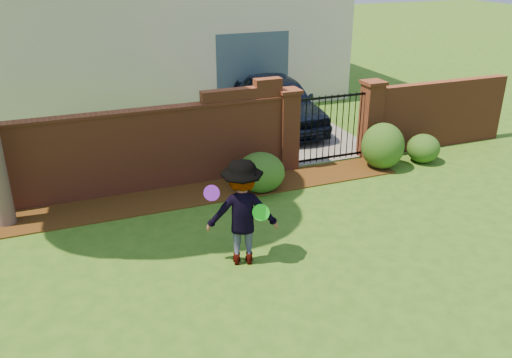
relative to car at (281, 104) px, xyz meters
name	(u,v)px	position (x,y,z in m)	size (l,w,h in m)	color
ground	(253,281)	(-3.50, -6.79, -0.74)	(80.00, 80.00, 0.01)	#315A16
mulch_bed	(150,202)	(-4.45, -3.46, -0.72)	(11.10, 1.08, 0.03)	#371F0A
brick_wall	(86,156)	(-5.51, -2.79, 0.19)	(8.70, 0.31, 2.16)	brown
brick_wall_return	(437,114)	(3.10, -2.79, 0.11)	(4.00, 0.25, 1.70)	brown
pillar_left	(288,129)	(-1.10, -2.79, 0.22)	(0.50, 0.50, 1.88)	brown
pillar_right	(371,119)	(1.10, -2.79, 0.22)	(0.50, 0.50, 1.88)	brown
iron_gate	(330,128)	(0.00, -2.79, 0.12)	(1.78, 0.03, 1.60)	black
driveway	(265,117)	(0.00, 1.21, -0.73)	(3.20, 8.00, 0.01)	slate
house	(150,1)	(-2.49, 5.20, 2.42)	(12.40, 6.40, 6.30)	beige
car	(281,104)	(0.00, 0.00, 0.00)	(1.74, 4.33, 1.47)	black
shrub_left	(261,172)	(-2.13, -3.73, -0.32)	(1.01, 1.01, 0.83)	#1B4A16
shrub_middle	(383,146)	(0.97, -3.58, -0.20)	(0.98, 0.98, 1.08)	#1B4A16
shrub_right	(423,148)	(2.11, -3.62, -0.39)	(0.77, 0.77, 0.69)	#1B4A16
man	(242,214)	(-3.46, -6.24, 0.15)	(1.15, 0.66, 1.77)	gray
frisbee_purple	(212,193)	(-3.94, -6.22, 0.58)	(0.25, 0.25, 0.02)	purple
frisbee_green	(261,212)	(-3.24, -6.48, 0.24)	(0.27, 0.27, 0.03)	#1BCE22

